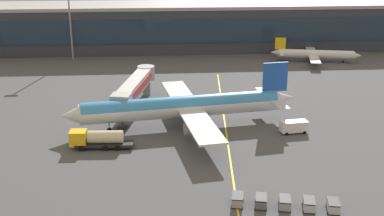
{
  "coord_description": "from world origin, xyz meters",
  "views": [
    {
      "loc": [
        -8.27,
        -85.39,
        35.42
      ],
      "look_at": [
        -1.84,
        2.81,
        4.5
      ],
      "focal_mm": 47.15,
      "sensor_mm": 36.0,
      "label": 1
    }
  ],
  "objects": [
    {
      "name": "main_airliner",
      "position": [
        -3.4,
        4.85,
        4.12
      ],
      "size": [
        45.43,
        36.32,
        11.7
      ],
      "color": "silver",
      "rests_on": "ground_plane"
    },
    {
      "name": "jet_bridge",
      "position": [
        -12.7,
        15.97,
        5.13
      ],
      "size": [
        8.41,
        24.3,
        6.81
      ],
      "color": "#B2B7BC",
      "rests_on": "ground_plane"
    },
    {
      "name": "terminal_building",
      "position": [
        5.65,
        73.3,
        7.23
      ],
      "size": [
        222.15,
        18.43,
        14.42
      ],
      "color": "#2D333D",
      "rests_on": "ground_plane"
    },
    {
      "name": "fuel_tanker",
      "position": [
        -18.75,
        -4.23,
        1.75
      ],
      "size": [
        10.89,
        3.02,
        3.25
      ],
      "color": "#232326",
      "rests_on": "ground_plane"
    },
    {
      "name": "apron_lead_in_line",
      "position": [
        4.53,
        2.0,
        0.0
      ],
      "size": [
        6.83,
        79.76,
        0.01
      ],
      "primitive_type": "cube",
      "rotation": [
        0.0,
        0.0,
        -0.08
      ],
      "color": "yellow",
      "rests_on": "ground_plane"
    },
    {
      "name": "baggage_cart_0",
      "position": [
        2.4,
        -25.0,
        0.78
      ],
      "size": [
        2.08,
        2.91,
        1.48
      ],
      "color": "gray",
      "rests_on": "ground_plane"
    },
    {
      "name": "baggage_cart_2",
      "position": [
        8.67,
        -26.29,
        0.78
      ],
      "size": [
        2.08,
        2.91,
        1.48
      ],
      "color": "gray",
      "rests_on": "ground_plane"
    },
    {
      "name": "baggage_cart_1",
      "position": [
        5.53,
        -25.65,
        0.78
      ],
      "size": [
        2.08,
        2.91,
        1.48
      ],
      "color": "#595B60",
      "rests_on": "ground_plane"
    },
    {
      "name": "commuter_jet_far",
      "position": [
        37.51,
        53.58,
        2.26
      ],
      "size": [
        25.63,
        20.49,
        6.76
      ],
      "color": "silver",
      "rests_on": "ground_plane"
    },
    {
      "name": "apron_light_mast_1",
      "position": [
        -32.67,
        61.34,
        14.26
      ],
      "size": [
        2.8,
        0.5,
        24.5
      ],
      "color": "gray",
      "rests_on": "ground_plane"
    },
    {
      "name": "crew_van",
      "position": [
        16.91,
        0.31,
        1.31
      ],
      "size": [
        5.22,
        2.71,
        2.3
      ],
      "color": "white",
      "rests_on": "ground_plane"
    },
    {
      "name": "baggage_cart_3",
      "position": [
        11.8,
        -26.94,
        0.78
      ],
      "size": [
        2.08,
        2.91,
        1.48
      ],
      "color": "#B2B7BC",
      "rests_on": "ground_plane"
    },
    {
      "name": "baggage_cart_4",
      "position": [
        14.93,
        -27.58,
        0.78
      ],
      "size": [
        2.08,
        2.91,
        1.48
      ],
      "color": "#B2B7BC",
      "rests_on": "ground_plane"
    },
    {
      "name": "ground_plane",
      "position": [
        0.0,
        0.0,
        0.0
      ],
      "size": [
        700.0,
        700.0,
        0.0
      ],
      "primitive_type": "plane",
      "color": "#47494F"
    }
  ]
}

